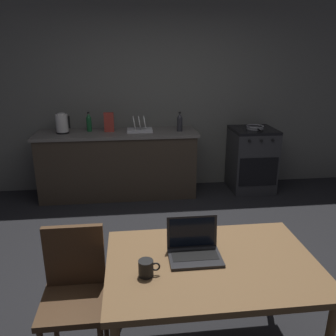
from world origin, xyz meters
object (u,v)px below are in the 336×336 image
object	(u,v)px
electric_kettle	(62,124)
frying_pan	(255,127)
bottle	(180,122)
laptop	(194,249)
bottle_b	(89,122)
dish_rack	(140,128)
chair	(74,287)
dining_table	(212,271)
coffee_mug	(146,268)
stove_oven	(251,159)
cereal_box	(109,122)

from	to	relation	value
electric_kettle	frying_pan	size ratio (longest dim) A/B	0.63
frying_pan	bottle	bearing A→B (deg)	-178.86
electric_kettle	bottle	distance (m)	1.56
laptop	bottle_b	size ratio (longest dim) A/B	1.22
electric_kettle	dish_rack	bearing A→B (deg)	-0.00
frying_pan	chair	bearing A→B (deg)	-128.32
laptop	dish_rack	bearing A→B (deg)	101.14
laptop	electric_kettle	bearing A→B (deg)	120.53
dining_table	coffee_mug	bearing A→B (deg)	-166.84
laptop	bottle_b	distance (m)	3.02
dish_rack	frying_pan	bearing A→B (deg)	-1.02
bottle	coffee_mug	xyz separation A→B (m)	(-0.61, -2.90, -0.26)
dining_table	dish_rack	distance (m)	2.89
laptop	bottle	size ratio (longest dim) A/B	1.22
electric_kettle	frying_pan	world-z (taller)	electric_kettle
dining_table	chair	xyz separation A→B (m)	(-0.85, 0.13, -0.14)
stove_oven	dining_table	size ratio (longest dim) A/B	0.71
electric_kettle	frying_pan	bearing A→B (deg)	-0.63
dish_rack	bottle	bearing A→B (deg)	-5.29
electric_kettle	bottle	world-z (taller)	electric_kettle
laptop	electric_kettle	xyz separation A→B (m)	(-1.25, 2.78, 0.27)
dining_table	frying_pan	xyz separation A→B (m)	(1.28, 2.83, 0.28)
electric_kettle	dining_table	bearing A→B (deg)	-64.77
chair	electric_kettle	size ratio (longest dim) A/B	3.32
stove_oven	bottle	world-z (taller)	bottle
frying_pan	bottle_b	world-z (taller)	bottle_b
chair	bottle	xyz separation A→B (m)	(1.06, 2.68, 0.52)
bottle	coffee_mug	distance (m)	2.98
chair	laptop	bearing A→B (deg)	-26.98
dish_rack	laptop	bearing A→B (deg)	-85.25
electric_kettle	cereal_box	world-z (taller)	electric_kettle
coffee_mug	dish_rack	xyz separation A→B (m)	(0.07, 2.95, 0.19)
electric_kettle	coffee_mug	world-z (taller)	electric_kettle
laptop	cereal_box	distance (m)	2.89
dining_table	electric_kettle	xyz separation A→B (m)	(-1.35, 2.86, 0.38)
laptop	bottle	bearing A→B (deg)	89.95
cereal_box	bottle	bearing A→B (deg)	-4.23
bottle	cereal_box	distance (m)	0.95
frying_pan	dining_table	bearing A→B (deg)	-114.42
dining_table	bottle	world-z (taller)	bottle
electric_kettle	dish_rack	distance (m)	1.02
cereal_box	dish_rack	size ratio (longest dim) A/B	0.76
frying_pan	cereal_box	size ratio (longest dim) A/B	1.62
frying_pan	dish_rack	world-z (taller)	dish_rack
dining_table	frying_pan	bearing A→B (deg)	65.58
dining_table	laptop	xyz separation A→B (m)	(-0.10, 0.07, 0.11)
cereal_box	stove_oven	bearing A→B (deg)	-0.64
electric_kettle	bottle_b	bearing A→B (deg)	13.27
electric_kettle	coffee_mug	xyz separation A→B (m)	(0.94, -2.95, -0.27)
coffee_mug	dish_rack	bearing A→B (deg)	88.59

